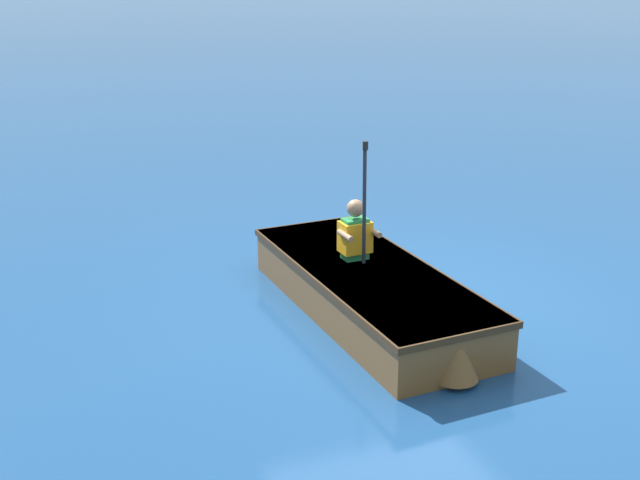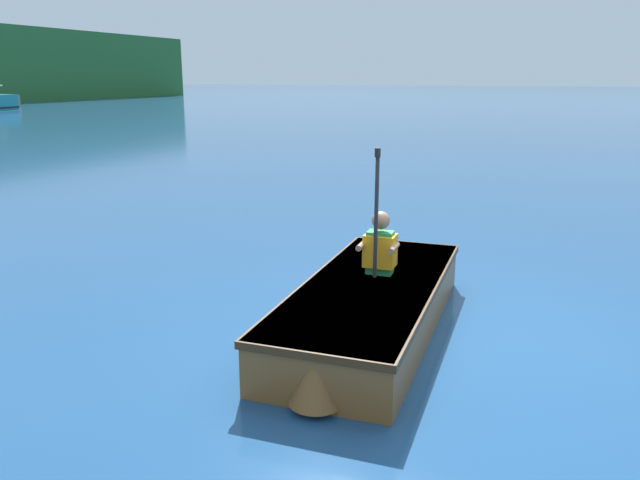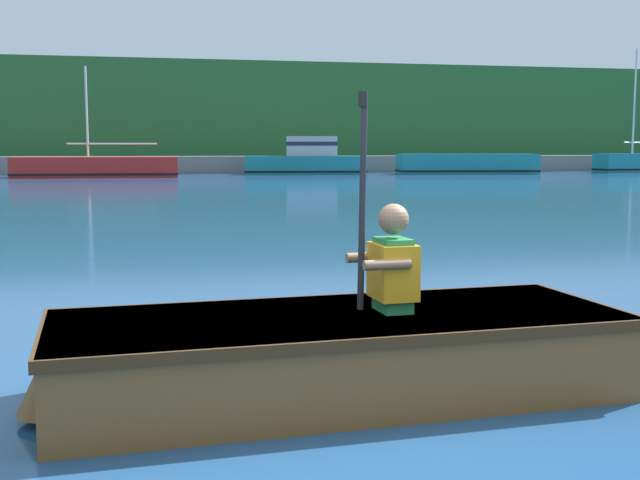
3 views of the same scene
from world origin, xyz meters
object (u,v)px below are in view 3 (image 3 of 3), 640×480
rowboat_foreground (331,350)px  person_paddler (391,263)px  moored_boat_dock_west_inner (635,163)px  moored_boat_dock_center_far (467,165)px  moored_boat_dock_east_inner (97,168)px  moored_boat_dock_east_end (307,160)px

rowboat_foreground → person_paddler: person_paddler is taller
moored_boat_dock_west_inner → rowboat_foreground: bearing=-125.7°
moored_boat_dock_center_far → moored_boat_dock_east_inner: moored_boat_dock_east_inner is taller
moored_boat_dock_center_far → person_paddler: size_ratio=6.09×
moored_boat_dock_center_far → moored_boat_dock_east_inner: (-18.34, -0.42, -0.04)m
moored_boat_dock_east_inner → moored_boat_dock_east_end: size_ratio=1.16×
moored_boat_dock_east_inner → person_paddler: 34.33m
moored_boat_dock_center_far → person_paddler: person_paddler is taller
moored_boat_dock_west_inner → person_paddler: size_ratio=5.55×
moored_boat_dock_east_end → person_paddler: 36.61m
moored_boat_dock_east_end → person_paddler: size_ratio=5.33×
rowboat_foreground → moored_boat_dock_center_far: bearing=66.3°
moored_boat_dock_east_inner → moored_boat_dock_east_end: moored_boat_dock_east_inner is taller
moored_boat_dock_center_far → rowboat_foreground: size_ratio=2.23×
moored_boat_dock_east_end → person_paddler: bearing=-100.7°
rowboat_foreground → moored_boat_dock_east_inner: bearing=95.3°
moored_boat_dock_west_inner → person_paddler: bearing=-125.3°
moored_boat_dock_west_inner → moored_boat_dock_east_end: (-18.24, 0.72, 0.20)m
moored_boat_dock_center_far → moored_boat_dock_east_end: bearing=170.1°
moored_boat_dock_east_end → person_paddler: moored_boat_dock_east_end is taller
moored_boat_dock_west_inner → moored_boat_dock_center_far: bearing=-176.1°
moored_boat_dock_east_end → person_paddler: (-6.77, -35.98, 0.01)m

